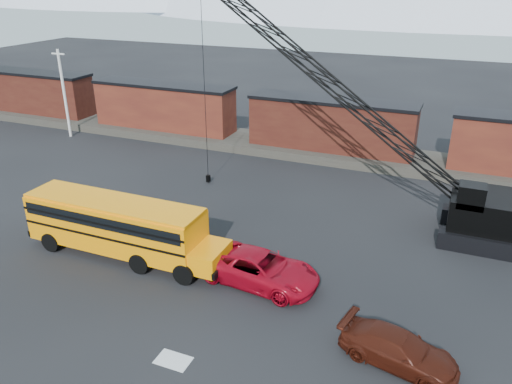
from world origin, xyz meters
The scene contains 11 objects.
ground centered at (0.00, 0.00, 0.00)m, with size 160.00×160.00×0.00m, color black.
gravel_berm centered at (0.00, 22.00, 0.35)m, with size 120.00×5.00×0.70m, color #49453C.
boxcar_west_far centered at (-32.00, 22.00, 2.76)m, with size 13.70×3.10×4.17m.
boxcar_west_near centered at (-16.00, 22.00, 2.76)m, with size 13.70×3.10×4.17m.
boxcar_mid centered at (0.00, 22.00, 2.76)m, with size 13.70×3.10×4.17m.
utility_pole centered at (-24.00, 18.00, 4.15)m, with size 1.40×0.24×8.00m.
snow_patch centered at (0.50, -4.00, 0.01)m, with size 1.40×0.90×0.02m, color silver.
school_bus centered at (-6.25, 2.01, 1.79)m, with size 11.65×2.65×3.19m.
red_pickup centered at (1.65, 2.38, 0.82)m, with size 2.74×5.93×1.65m, color #AB081B.
maroon_suv centered at (8.75, -0.71, 0.68)m, with size 1.90×4.67×1.36m, color #3E140B.
crawler_crane centered at (2.63, 12.19, 7.80)m, with size 22.21×4.20×14.74m.
Camera 1 is at (9.48, -17.02, 14.18)m, focal length 35.00 mm.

